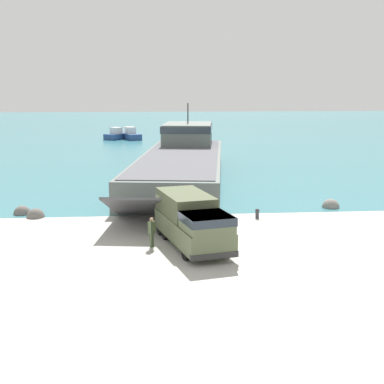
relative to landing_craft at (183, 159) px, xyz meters
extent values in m
plane|color=#B7B5AD|center=(-2.38, -22.10, -1.80)|extent=(240.00, 240.00, 0.00)
cube|color=teal|center=(-2.38, 72.44, -1.79)|extent=(240.00, 180.00, 0.01)
cube|color=#56605B|center=(-0.29, -2.06, -0.57)|extent=(12.40, 32.79, 2.45)
cube|color=#56565B|center=(-0.29, -2.06, 0.70)|extent=(11.58, 31.43, 0.08)
cube|color=#56605B|center=(1.26, 8.84, 1.92)|extent=(6.79, 9.65, 2.53)
cube|color=#28333D|center=(1.26, 8.84, 2.65)|extent=(6.96, 9.76, 0.76)
cylinder|color=#3F3F42|center=(1.26, 8.84, 4.38)|extent=(0.16, 0.16, 2.40)
cube|color=#56565B|center=(-2.94, -20.72, -0.48)|extent=(7.52, 6.66, 2.43)
cube|color=#566042|center=(-1.16, -25.45, -0.83)|extent=(4.25, 7.99, 1.19)
cube|color=#566042|center=(-0.59, -27.89, 0.21)|extent=(2.95, 3.07, 0.89)
cube|color=#28333D|center=(-0.59, -27.89, 0.43)|extent=(3.03, 3.11, 0.44)
cube|color=#495236|center=(-1.46, -24.19, 0.45)|extent=(3.51, 5.26, 1.36)
cube|color=#2D2D2D|center=(-0.31, -29.07, -1.28)|extent=(2.61, 0.84, 0.32)
cylinder|color=black|center=(0.41, -27.50, -1.23)|extent=(0.66, 1.20, 1.14)
cylinder|color=black|center=(-1.65, -27.99, -1.23)|extent=(0.66, 1.20, 1.14)
cylinder|color=black|center=(-0.55, -23.45, -1.23)|extent=(0.66, 1.20, 1.14)
cylinder|color=black|center=(-2.61, -23.93, -1.23)|extent=(0.66, 1.20, 1.14)
cylinder|color=black|center=(-0.80, -22.38, -1.23)|extent=(0.66, 1.20, 1.14)
cylinder|color=black|center=(-2.86, -22.86, -1.23)|extent=(0.66, 1.20, 1.14)
cylinder|color=#475638|center=(-3.46, -25.48, -1.36)|extent=(0.14, 0.14, 0.86)
cylinder|color=#475638|center=(-3.57, -25.62, -1.36)|extent=(0.14, 0.14, 0.86)
cube|color=#475638|center=(-3.51, -25.55, -0.59)|extent=(0.46, 0.50, 0.68)
sphere|color=tan|center=(-3.51, -25.55, -0.13)|extent=(0.23, 0.23, 0.23)
cube|color=navy|center=(-6.94, 43.45, -1.26)|extent=(4.90, 7.82, 1.07)
cube|color=silver|center=(-6.74, 42.93, -0.14)|extent=(2.33, 2.68, 1.18)
cube|color=navy|center=(-9.01, 43.13, -1.28)|extent=(4.97, 5.59, 1.04)
cube|color=silver|center=(-9.22, 42.81, -0.19)|extent=(2.32, 2.26, 1.14)
cylinder|color=#333338|center=(4.02, -19.10, -1.55)|extent=(0.26, 0.26, 0.49)
sphere|color=#333338|center=(4.02, -19.10, -1.23)|extent=(0.30, 0.30, 0.30)
sphere|color=#66605B|center=(-12.93, -16.30, -1.80)|extent=(1.25, 1.25, 1.25)
sphere|color=gray|center=(10.42, -16.09, -1.80)|extent=(1.36, 1.36, 1.36)
sphere|color=#66605B|center=(-11.75, -17.42, -1.80)|extent=(1.29, 1.29, 1.29)
camera|label=1|loc=(-3.73, -55.46, 7.24)|focal=50.00mm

